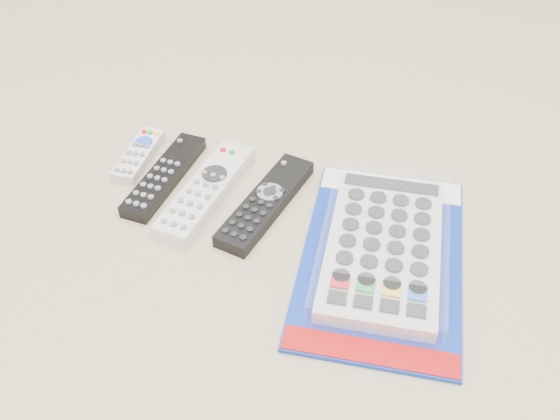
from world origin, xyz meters
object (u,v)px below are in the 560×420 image
(remote_small_grey, at_px, (139,155))
(remote_silver_dvd, at_px, (206,190))
(remote_large_black, at_px, (266,202))
(jumbo_remote_packaged, at_px, (383,246))
(remote_slim_black, at_px, (164,176))

(remote_small_grey, distance_m, remote_silver_dvd, 0.15)
(remote_large_black, xyz_separation_m, jumbo_remote_packaged, (0.18, -0.04, 0.01))
(remote_small_grey, bearing_deg, remote_silver_dvd, -23.50)
(remote_slim_black, xyz_separation_m, remote_large_black, (0.17, -0.01, 0.00))
(remote_silver_dvd, distance_m, jumbo_remote_packaged, 0.28)
(remote_small_grey, distance_m, remote_large_black, 0.24)
(remote_slim_black, xyz_separation_m, remote_silver_dvd, (0.08, -0.01, 0.00))
(jumbo_remote_packaged, bearing_deg, remote_large_black, 160.34)
(remote_small_grey, distance_m, remote_slim_black, 0.07)
(remote_small_grey, height_order, remote_slim_black, remote_slim_black)
(remote_small_grey, relative_size, jumbo_remote_packaged, 0.35)
(remote_silver_dvd, relative_size, jumbo_remote_packaged, 0.61)
(remote_small_grey, xyz_separation_m, jumbo_remote_packaged, (0.41, -0.08, 0.01))
(remote_slim_black, bearing_deg, remote_small_grey, 152.88)
(remote_silver_dvd, distance_m, remote_large_black, 0.09)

